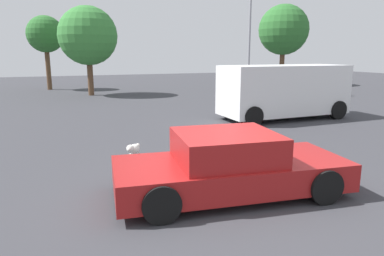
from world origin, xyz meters
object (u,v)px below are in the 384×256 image
(sedan_foreground, at_px, (229,166))
(light_post_near, at_px, (250,12))
(dog, at_px, (133,149))
(van_white, at_px, (284,90))

(sedan_foreground, height_order, light_post_near, light_post_near)
(light_post_near, bearing_deg, dog, -131.58)
(light_post_near, bearing_deg, sedan_foreground, -121.68)
(sedan_foreground, relative_size, van_white, 0.86)
(van_white, height_order, light_post_near, light_post_near)
(van_white, bearing_deg, light_post_near, -110.74)
(van_white, relative_size, light_post_near, 0.67)
(sedan_foreground, xyz_separation_m, dog, (-1.23, 2.83, -0.27))
(dog, bearing_deg, light_post_near, 176.32)
(dog, xyz_separation_m, van_white, (7.02, 3.51, 0.90))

